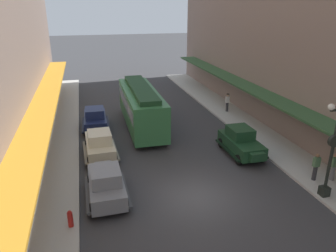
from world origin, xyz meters
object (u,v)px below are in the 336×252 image
at_px(streetcar, 141,105).
at_px(lamp_post_with_clock, 333,146).
at_px(parked_car_2, 100,144).
at_px(pedestrian_1, 227,102).
at_px(pedestrian_2, 316,166).
at_px(fire_hydrant, 70,218).
at_px(parked_car_0, 241,141).
at_px(parked_car_3, 95,118).
at_px(parked_car_1, 106,183).
at_px(pedestrian_0, 334,167).

bearing_deg(streetcar, lamp_post_with_clock, -59.59).
relative_size(parked_car_2, pedestrian_1, 2.57).
bearing_deg(pedestrian_1, pedestrian_2, -92.08).
relative_size(streetcar, fire_hydrant, 11.75).
height_order(parked_car_0, parked_car_3, same).
xyz_separation_m(parked_car_2, fire_hydrant, (-1.75, -7.16, -0.38)).
bearing_deg(streetcar, parked_car_1, -110.15).
xyz_separation_m(parked_car_1, pedestrian_2, (11.53, -1.25, 0.05)).
distance_m(lamp_post_with_clock, pedestrian_2, 2.56).
relative_size(parked_car_2, pedestrian_2, 2.62).
xyz_separation_m(parked_car_1, lamp_post_with_clock, (10.98, -2.76, 2.04)).
height_order(lamp_post_with_clock, pedestrian_1, lamp_post_with_clock).
relative_size(parked_car_3, streetcar, 0.45).
relative_size(fire_hydrant, pedestrian_0, 0.50).
distance_m(parked_car_1, pedestrian_0, 12.60).
distance_m(parked_car_3, fire_hydrant, 12.51).
bearing_deg(streetcar, parked_car_0, -50.09).
relative_size(fire_hydrant, pedestrian_2, 0.50).
distance_m(parked_car_0, fire_hydrant, 12.11).
height_order(parked_car_1, parked_car_3, same).
relative_size(parked_car_3, pedestrian_0, 2.62).
distance_m(parked_car_3, lamp_post_with_clock, 17.28).
xyz_separation_m(parked_car_3, pedestrian_0, (12.58, -11.88, 0.05)).
xyz_separation_m(parked_car_3, pedestrian_2, (11.61, -11.61, 0.05)).
bearing_deg(pedestrian_2, parked_car_2, 151.06).
relative_size(parked_car_2, streetcar, 0.45).
xyz_separation_m(streetcar, pedestrian_0, (8.90, -11.33, -0.91)).
height_order(lamp_post_with_clock, pedestrian_0, lamp_post_with_clock).
height_order(parked_car_3, pedestrian_2, parked_car_3).
height_order(pedestrian_0, pedestrian_1, pedestrian_1).
height_order(parked_car_2, lamp_post_with_clock, lamp_post_with_clock).
xyz_separation_m(parked_car_1, fire_hydrant, (-1.77, -2.02, -0.38)).
bearing_deg(parked_car_0, parked_car_1, -160.88).
distance_m(parked_car_0, parked_car_2, 9.38).
distance_m(parked_car_2, pedestrian_2, 13.20).
bearing_deg(parked_car_1, pedestrian_2, -6.17).
bearing_deg(pedestrian_2, streetcar, 125.64).
distance_m(fire_hydrant, pedestrian_0, 14.29).
distance_m(parked_car_1, fire_hydrant, 2.71).
height_order(pedestrian_1, pedestrian_2, pedestrian_1).
bearing_deg(pedestrian_1, streetcar, -167.92).
bearing_deg(fire_hydrant, parked_car_0, 25.43).
bearing_deg(parked_car_2, pedestrian_0, -27.99).
distance_m(parked_car_3, pedestrian_2, 16.42).
xyz_separation_m(parked_car_0, lamp_post_with_clock, (1.82, -5.93, 2.04)).
bearing_deg(parked_car_3, streetcar, -8.51).
relative_size(parked_car_1, fire_hydrant, 5.21).
bearing_deg(fire_hydrant, parked_car_1, 48.83).
distance_m(streetcar, pedestrian_0, 14.44).
xyz_separation_m(parked_car_0, parked_car_2, (-9.17, 1.97, 0.00)).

